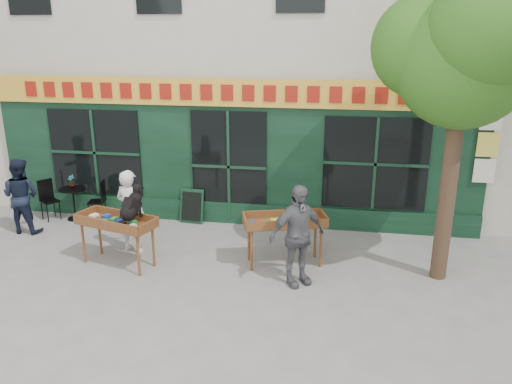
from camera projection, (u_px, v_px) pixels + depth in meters
The scene contains 14 objects.
ground at pixel (203, 266), 9.44m from camera, with size 80.00×80.00×0.00m, color slate.
building at pixel (256, 4), 13.55m from camera, with size 14.00×7.26×10.00m.
street_tree at pixel (468, 40), 7.84m from camera, with size 3.05×2.90×5.60m.
book_cart_center at pixel (116, 224), 9.27m from camera, with size 1.61×1.01×0.99m.
dog at pixel (131, 202), 9.02m from camera, with size 0.34×0.60×0.60m, color black, non-canonical shape.
woman at pixel (130, 211), 9.87m from camera, with size 0.62×0.40×1.69m, color silver.
book_cart_right at pixel (285, 223), 9.30m from camera, with size 1.61×1.02×0.99m.
man_right at pixel (297, 236), 8.52m from camera, with size 1.06×0.44×1.81m, color #515256.
bistro_table at pixel (73, 197), 11.67m from camera, with size 0.60×0.60×0.76m.
bistro_chair_left at pixel (48, 196), 11.72m from camera, with size 0.50×0.50×0.95m.
bistro_chair_right at pixel (100, 197), 11.63m from camera, with size 0.42×0.42×0.95m.
potted_plant at pixel (71, 182), 11.56m from camera, with size 0.17×0.12×0.33m, color gray.
man_left at pixel (21, 196), 10.85m from camera, with size 0.81×0.63×1.67m, color black.
chalkboard at pixel (192, 206), 11.52m from camera, with size 0.57×0.24×0.79m.
Camera 1 is at (2.43, -8.29, 4.18)m, focal length 35.00 mm.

